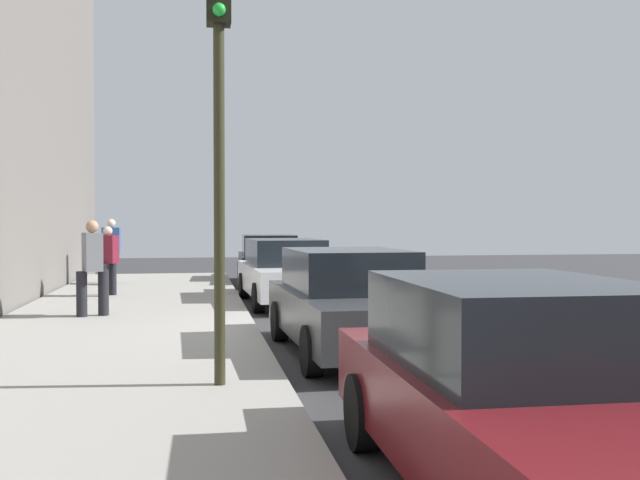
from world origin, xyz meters
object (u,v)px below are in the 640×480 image
object	(u,v)px
parked_car_white	(286,271)
pedestrian_burgundy_coat	(108,259)
parked_car_black	(269,259)
traffic_light_pole	(219,100)
parked_car_charcoal	(350,302)
rolling_suitcase	(109,274)
pedestrian_blue_coat	(111,249)
pedestrian_grey_coat	(92,265)
parked_car_maroon	(523,391)

from	to	relation	value
parked_car_white	pedestrian_burgundy_coat	world-z (taller)	pedestrian_burgundy_coat
parked_car_black	traffic_light_pole	size ratio (longest dim) A/B	0.99
parked_car_charcoal	rolling_suitcase	world-z (taller)	parked_car_charcoal
pedestrian_blue_coat	traffic_light_pole	bearing A→B (deg)	11.10
parked_car_black	pedestrian_blue_coat	world-z (taller)	pedestrian_blue_coat
parked_car_charcoal	rolling_suitcase	size ratio (longest dim) A/B	4.77
rolling_suitcase	parked_car_white	bearing A→B (deg)	46.66
pedestrian_grey_coat	pedestrian_blue_coat	size ratio (longest dim) A/B	0.97
pedestrian_grey_coat	pedestrian_burgundy_coat	bearing A→B (deg)	-177.54
pedestrian_blue_coat	parked_car_charcoal	bearing A→B (deg)	22.47
parked_car_charcoal	parked_car_maroon	xyz separation A→B (m)	(5.64, 0.00, -0.00)
parked_car_black	rolling_suitcase	bearing A→B (deg)	-73.04
parked_car_black	parked_car_charcoal	world-z (taller)	same
parked_car_black	parked_car_maroon	xyz separation A→B (m)	(17.81, -0.04, -0.00)
pedestrian_blue_coat	rolling_suitcase	distance (m)	0.80
pedestrian_blue_coat	parked_car_white	bearing A→B (deg)	43.88
pedestrian_blue_coat	parked_car_black	bearing A→B (deg)	102.59
pedestrian_grey_coat	traffic_light_pole	bearing A→B (deg)	19.40
parked_car_maroon	pedestrian_blue_coat	world-z (taller)	pedestrian_blue_coat
parked_car_black	pedestrian_blue_coat	bearing A→B (deg)	-77.41
parked_car_maroon	pedestrian_blue_coat	size ratio (longest dim) A/B	2.32
pedestrian_blue_coat	pedestrian_grey_coat	bearing A→B (deg)	3.74
pedestrian_burgundy_coat	parked_car_charcoal	bearing A→B (deg)	29.44
parked_car_black	traffic_light_pole	distance (m)	14.90
parked_car_maroon	traffic_light_pole	distance (m)	4.54
pedestrian_blue_coat	rolling_suitcase	xyz separation A→B (m)	(0.39, -0.04, -0.69)
pedestrian_burgundy_coat	rolling_suitcase	xyz separation A→B (m)	(-3.14, -0.36, -0.59)
parked_car_black	pedestrian_grey_coat	distance (m)	9.37
parked_car_black	parked_car_white	distance (m)	5.68
pedestrian_burgundy_coat	traffic_light_pole	world-z (taller)	traffic_light_pole
parked_car_maroon	traffic_light_pole	size ratio (longest dim) A/B	0.94
parked_car_maroon	traffic_light_pole	world-z (taller)	traffic_light_pole
pedestrian_grey_coat	pedestrian_burgundy_coat	distance (m)	3.82
traffic_light_pole	rolling_suitcase	distance (m)	13.69
parked_car_white	parked_car_maroon	xyz separation A→B (m)	(12.13, 0.14, -0.00)
pedestrian_burgundy_coat	traffic_light_pole	distance (m)	10.48
parked_car_charcoal	pedestrian_burgundy_coat	world-z (taller)	pedestrian_burgundy_coat
parked_car_black	pedestrian_burgundy_coat	distance (m)	6.30
parked_car_maroon	pedestrian_burgundy_coat	xyz separation A→B (m)	(-13.24, -4.29, 0.28)
pedestrian_burgundy_coat	pedestrian_blue_coat	size ratio (longest dim) A/B	0.90
parked_car_black	pedestrian_burgundy_coat	world-z (taller)	pedestrian_burgundy_coat
parked_car_black	pedestrian_blue_coat	xyz separation A→B (m)	(1.04, -4.64, 0.38)
traffic_light_pole	parked_car_maroon	bearing A→B (deg)	31.02
rolling_suitcase	parked_car_charcoal	bearing A→B (deg)	23.39
parked_car_white	rolling_suitcase	size ratio (longest dim) A/B	5.16
pedestrian_grey_coat	parked_car_black	bearing A→B (deg)	153.61
pedestrian_grey_coat	traffic_light_pole	world-z (taller)	traffic_light_pole
parked_car_white	pedestrian_grey_coat	distance (m)	4.83
parked_car_white	rolling_suitcase	world-z (taller)	parked_car_white
parked_car_black	rolling_suitcase	xyz separation A→B (m)	(1.43, -4.68, -0.32)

